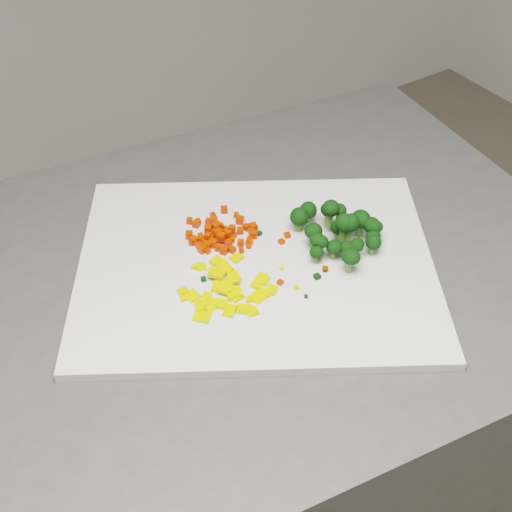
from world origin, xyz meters
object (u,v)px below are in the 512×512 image
broccoli_pile (337,225)px  counter_block (233,464)px  cutting_board (256,265)px  pepper_pile (229,285)px  carrot_pile (217,227)px

broccoli_pile → counter_block: bearing=164.7°
cutting_board → broccoli_pile: size_ratio=3.75×
counter_block → broccoli_pile: bearing=-15.3°
cutting_board → pepper_pile: size_ratio=3.88×
counter_block → carrot_pile: bearing=68.9°
carrot_pile → broccoli_pile: 0.16m
counter_block → cutting_board: bearing=-23.5°
counter_block → pepper_pile: size_ratio=8.13×
carrot_pile → pepper_pile: bearing=-112.6°
counter_block → pepper_pile: 0.47m
counter_block → carrot_pile: 0.48m
carrot_pile → broccoli_pile: (0.12, -0.10, 0.01)m
cutting_board → pepper_pile: (-0.06, -0.03, 0.01)m
counter_block → cutting_board: size_ratio=2.10×
carrot_pile → pepper_pile: 0.11m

